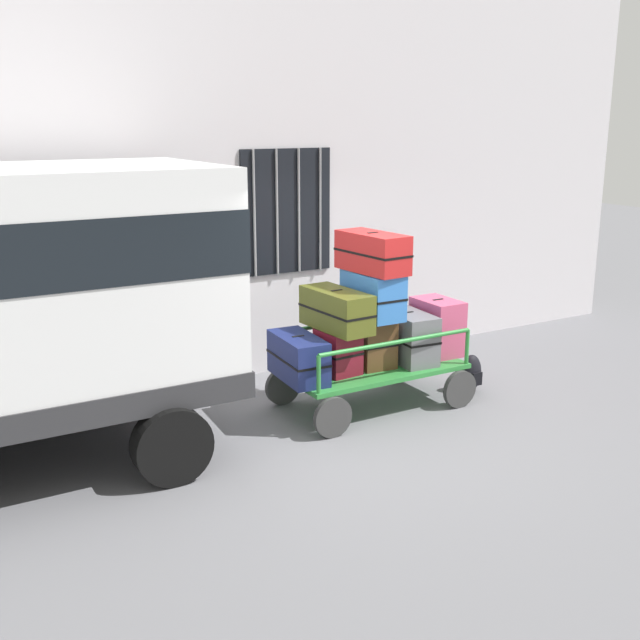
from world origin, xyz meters
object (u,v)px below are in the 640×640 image
luggage_cart (371,373)px  suitcase_midleft_middle (337,310)px  suitcase_right_bottom (437,326)px  suitcase_center_bottom (372,342)px  suitcase_midright_bottom (407,336)px  suitcase_left_bottom (298,358)px  suitcase_center_middle (373,295)px  suitcase_center_top (372,252)px  backpack (471,373)px  suitcase_midleft_bottom (338,352)px

luggage_cart → suitcase_midleft_middle: 0.90m
luggage_cart → suitcase_right_bottom: 0.99m
suitcase_center_bottom → suitcase_midright_bottom: (0.45, -0.02, 0.00)m
suitcase_center_bottom → suitcase_left_bottom: bearing=178.5°
suitcase_left_bottom → suitcase_midleft_middle: suitcase_midleft_middle is taller
luggage_cart → suitcase_center_bottom: (-0.00, -0.01, 0.37)m
suitcase_midleft_middle → suitcase_midright_bottom: size_ratio=1.11×
suitcase_center_middle → suitcase_midright_bottom: (0.45, -0.03, -0.52)m
suitcase_center_top → suitcase_right_bottom: bearing=-0.5°
backpack → suitcase_midleft_bottom: bearing=174.7°
luggage_cart → suitcase_right_bottom: (0.91, 0.01, 0.41)m
suitcase_center_top → backpack: (1.28, -0.21, -1.50)m
suitcase_midright_bottom → backpack: size_ratio=1.87×
suitcase_center_bottom → suitcase_midright_bottom: bearing=-3.1°
suitcase_right_bottom → luggage_cart: bearing=-179.5°
suitcase_midleft_bottom → suitcase_center_bottom: suitcase_center_bottom is taller
suitcase_midleft_bottom → suitcase_center_bottom: size_ratio=0.87×
suitcase_left_bottom → luggage_cart: bearing=-0.9°
suitcase_left_bottom → suitcase_midleft_bottom: 0.46m
suitcase_midright_bottom → suitcase_left_bottom: bearing=177.9°
luggage_cart → suitcase_right_bottom: suitcase_right_bottom is taller
suitcase_midleft_middle → suitcase_center_middle: (0.45, -0.00, 0.11)m
suitcase_center_middle → suitcase_center_top: (-0.00, 0.02, 0.46)m
suitcase_center_bottom → backpack: size_ratio=1.25×
suitcase_midleft_middle → backpack: suitcase_midleft_middle is taller
suitcase_left_bottom → suitcase_center_top: 1.37m
suitcase_midleft_bottom → suitcase_midleft_middle: size_ratio=0.52×
suitcase_center_bottom → suitcase_center_top: bearing=90.0°
suitcase_left_bottom → suitcase_midleft_bottom: bearing=-6.1°
luggage_cart → backpack: 1.30m
luggage_cart → suitcase_right_bottom: bearing=0.5°
suitcase_midleft_bottom → suitcase_center_bottom: (0.45, 0.02, 0.04)m
suitcase_center_bottom → suitcase_right_bottom: size_ratio=0.86×
suitcase_midleft_middle → backpack: size_ratio=2.09×
backpack → suitcase_right_bottom: bearing=151.6°
suitcase_left_bottom → suitcase_midleft_bottom: size_ratio=1.77×
luggage_cart → suitcase_center_top: 1.35m
suitcase_center_middle → backpack: 1.66m
suitcase_midleft_middle → suitcase_center_middle: suitcase_center_middle is taller
suitcase_midleft_bottom → suitcase_center_bottom: bearing=3.1°
suitcase_left_bottom → suitcase_center_bottom: suitcase_center_bottom is taller
suitcase_midleft_middle → suitcase_midright_bottom: 0.99m
backpack → suitcase_center_bottom: bearing=171.8°
suitcase_center_top → suitcase_center_bottom: bearing=-90.0°
suitcase_midleft_bottom → suitcase_midright_bottom: suitcase_midright_bottom is taller
suitcase_center_top → backpack: bearing=-9.3°
suitcase_midleft_bottom → suitcase_center_middle: size_ratio=0.62×
backpack → suitcase_left_bottom: bearing=174.6°
suitcase_center_top → suitcase_midright_bottom: size_ratio=1.09×
suitcase_midleft_bottom → suitcase_right_bottom: size_ratio=0.75×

